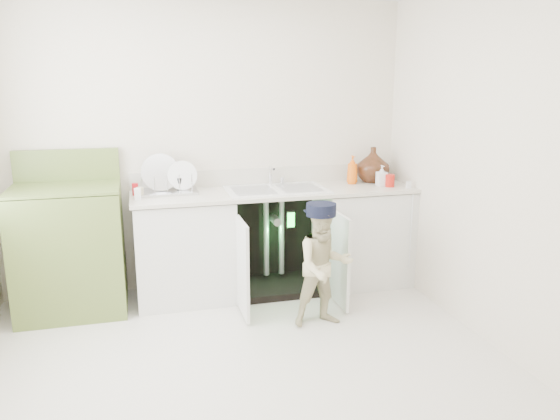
% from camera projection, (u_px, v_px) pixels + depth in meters
% --- Properties ---
extents(ground, '(3.50, 3.50, 0.00)m').
position_uv_depth(ground, '(242.00, 362.00, 3.62)').
color(ground, beige).
rests_on(ground, ground).
extents(room_shell, '(6.00, 5.50, 1.26)m').
position_uv_depth(room_shell, '(238.00, 176.00, 3.32)').
color(room_shell, beige).
rests_on(room_shell, ground).
extents(counter_run, '(2.44, 1.02, 1.22)m').
position_uv_depth(counter_run, '(279.00, 237.00, 4.79)').
color(counter_run, silver).
rests_on(counter_run, ground).
extents(avocado_stove, '(0.82, 0.65, 1.27)m').
position_uv_depth(avocado_stove, '(70.00, 248.00, 4.32)').
color(avocado_stove, olive).
rests_on(avocado_stove, ground).
extents(repair_worker, '(0.46, 0.64, 0.94)m').
position_uv_depth(repair_worker, '(324.00, 265.00, 4.07)').
color(repair_worker, beige).
rests_on(repair_worker, ground).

